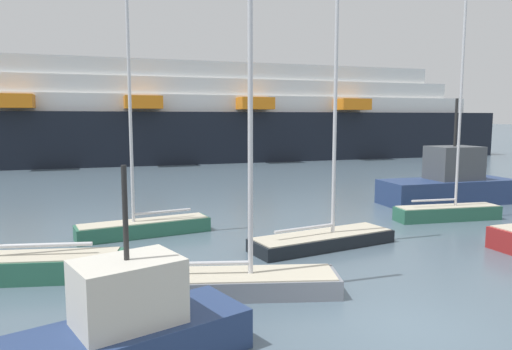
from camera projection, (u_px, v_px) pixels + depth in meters
ground_plane at (413, 328)px, 11.43m from camera, size 600.00×600.00×0.00m
sailboat_0 at (144, 224)px, 20.42m from camera, size 5.78×2.13×10.21m
sailboat_1 at (448, 209)px, 23.52m from camera, size 5.43×1.74×10.55m
sailboat_2 at (234, 278)px, 13.65m from camera, size 6.24×3.08×9.67m
sailboat_3 at (323, 236)px, 18.63m from camera, size 6.16×2.71×9.85m
sailboat_4 at (11, 263)px, 14.82m from camera, size 6.83×2.86×10.42m
fishing_boat_2 at (120, 331)px, 9.55m from camera, size 5.75×3.48×4.13m
fishing_boat_3 at (449, 184)px, 28.05m from camera, size 8.06×3.09×6.17m
cruise_ship at (82, 116)px, 53.94m from camera, size 103.65×16.34×16.48m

